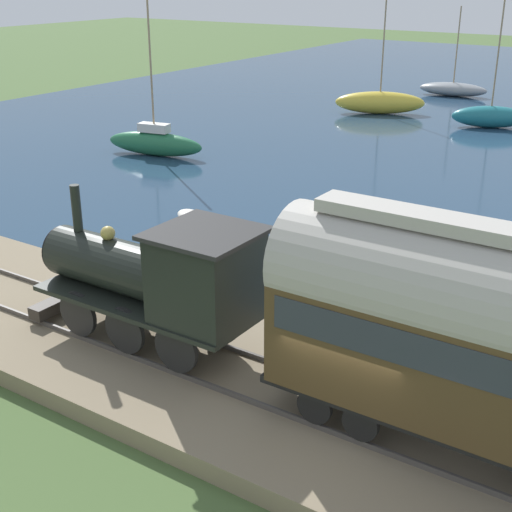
{
  "coord_description": "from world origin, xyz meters",
  "views": [
    {
      "loc": [
        -11.27,
        -5.13,
        9.1
      ],
      "look_at": [
        4.23,
        5.17,
        1.58
      ],
      "focal_mm": 50.0,
      "sensor_mm": 36.0,
      "label": 1
    }
  ],
  "objects_px": {
    "sailboat_green": "(155,142)",
    "rowboat_near_shore": "(387,242)",
    "sailboat_teal": "(490,116)",
    "rowboat_mid_harbor": "(501,248)",
    "sailboat_yellow": "(380,102)",
    "sailboat_gray": "(453,89)",
    "rowboat_far_out": "(193,217)",
    "steam_locomotive": "(160,275)",
    "passenger_coach": "(481,333)"
  },
  "relations": [
    {
      "from": "sailboat_teal",
      "to": "sailboat_gray",
      "type": "height_order",
      "value": "sailboat_teal"
    },
    {
      "from": "sailboat_gray",
      "to": "rowboat_near_shore",
      "type": "distance_m",
      "value": 34.01
    },
    {
      "from": "rowboat_far_out",
      "to": "rowboat_mid_harbor",
      "type": "xyz_separation_m",
      "value": [
        3.28,
        -10.83,
        0.01
      ]
    },
    {
      "from": "steam_locomotive",
      "to": "passenger_coach",
      "type": "xyz_separation_m",
      "value": [
        0.0,
        -7.52,
        0.69
      ]
    },
    {
      "from": "rowboat_near_shore",
      "to": "passenger_coach",
      "type": "bearing_deg",
      "value": -178.44
    },
    {
      "from": "sailboat_gray",
      "to": "sailboat_green",
      "type": "bearing_deg",
      "value": 160.22
    },
    {
      "from": "sailboat_yellow",
      "to": "rowboat_far_out",
      "type": "distance_m",
      "value": 24.74
    },
    {
      "from": "sailboat_gray",
      "to": "rowboat_mid_harbor",
      "type": "height_order",
      "value": "sailboat_gray"
    },
    {
      "from": "sailboat_gray",
      "to": "rowboat_mid_harbor",
      "type": "xyz_separation_m",
      "value": [
        -30.98,
        -12.53,
        -0.31
      ]
    },
    {
      "from": "sailboat_teal",
      "to": "sailboat_yellow",
      "type": "xyz_separation_m",
      "value": [
        0.4,
        7.56,
        0.07
      ]
    },
    {
      "from": "steam_locomotive",
      "to": "sailboat_yellow",
      "type": "xyz_separation_m",
      "value": [
        33.26,
        9.37,
        -1.65
      ]
    },
    {
      "from": "sailboat_teal",
      "to": "rowboat_far_out",
      "type": "bearing_deg",
      "value": 146.6
    },
    {
      "from": "passenger_coach",
      "to": "sailboat_teal",
      "type": "distance_m",
      "value": 34.24
    },
    {
      "from": "rowboat_far_out",
      "to": "steam_locomotive",
      "type": "bearing_deg",
      "value": -120.51
    },
    {
      "from": "steam_locomotive",
      "to": "rowboat_near_shore",
      "type": "relative_size",
      "value": 2.39
    },
    {
      "from": "sailboat_teal",
      "to": "rowboat_mid_harbor",
      "type": "distance_m",
      "value": 21.86
    },
    {
      "from": "passenger_coach",
      "to": "rowboat_mid_harbor",
      "type": "relative_size",
      "value": 3.56
    },
    {
      "from": "sailboat_teal",
      "to": "rowboat_mid_harbor",
      "type": "xyz_separation_m",
      "value": [
        -20.82,
        -6.64,
        -0.47
      ]
    },
    {
      "from": "passenger_coach",
      "to": "rowboat_near_shore",
      "type": "bearing_deg",
      "value": 30.9
    },
    {
      "from": "steam_locomotive",
      "to": "sailboat_yellow",
      "type": "bearing_deg",
      "value": 15.74
    },
    {
      "from": "sailboat_yellow",
      "to": "sailboat_gray",
      "type": "relative_size",
      "value": 1.15
    },
    {
      "from": "rowboat_mid_harbor",
      "to": "rowboat_far_out",
      "type": "bearing_deg",
      "value": 156.22
    },
    {
      "from": "steam_locomotive",
      "to": "sailboat_teal",
      "type": "xyz_separation_m",
      "value": [
        32.85,
        1.81,
        -1.71
      ]
    },
    {
      "from": "passenger_coach",
      "to": "rowboat_far_out",
      "type": "relative_size",
      "value": 3.73
    },
    {
      "from": "rowboat_near_shore",
      "to": "rowboat_far_out",
      "type": "bearing_deg",
      "value": 72.06
    },
    {
      "from": "sailboat_gray",
      "to": "rowboat_mid_harbor",
      "type": "bearing_deg",
      "value": -164.04
    },
    {
      "from": "passenger_coach",
      "to": "sailboat_gray",
      "type": "distance_m",
      "value": 45.71
    },
    {
      "from": "passenger_coach",
      "to": "sailboat_gray",
      "type": "bearing_deg",
      "value": 19.49
    },
    {
      "from": "sailboat_yellow",
      "to": "rowboat_mid_harbor",
      "type": "bearing_deg",
      "value": -173.2
    },
    {
      "from": "rowboat_far_out",
      "to": "rowboat_mid_harbor",
      "type": "relative_size",
      "value": 0.95
    },
    {
      "from": "sailboat_gray",
      "to": "rowboat_far_out",
      "type": "distance_m",
      "value": 34.31
    },
    {
      "from": "rowboat_mid_harbor",
      "to": "sailboat_green",
      "type": "bearing_deg",
      "value": 127.51
    },
    {
      "from": "sailboat_green",
      "to": "rowboat_near_shore",
      "type": "relative_size",
      "value": 3.26
    },
    {
      "from": "sailboat_teal",
      "to": "sailboat_gray",
      "type": "distance_m",
      "value": 11.75
    },
    {
      "from": "passenger_coach",
      "to": "rowboat_far_out",
      "type": "xyz_separation_m",
      "value": [
        8.76,
        13.52,
        -2.89
      ]
    },
    {
      "from": "steam_locomotive",
      "to": "rowboat_near_shore",
      "type": "distance_m",
      "value": 10.56
    },
    {
      "from": "sailboat_yellow",
      "to": "rowboat_near_shore",
      "type": "distance_m",
      "value": 25.41
    },
    {
      "from": "rowboat_far_out",
      "to": "rowboat_mid_harbor",
      "type": "distance_m",
      "value": 11.32
    },
    {
      "from": "sailboat_teal",
      "to": "rowboat_mid_harbor",
      "type": "height_order",
      "value": "sailboat_teal"
    },
    {
      "from": "steam_locomotive",
      "to": "sailboat_green",
      "type": "relative_size",
      "value": 0.73
    },
    {
      "from": "passenger_coach",
      "to": "sailboat_teal",
      "type": "height_order",
      "value": "sailboat_teal"
    },
    {
      "from": "rowboat_mid_harbor",
      "to": "rowboat_near_shore",
      "type": "distance_m",
      "value": 3.88
    },
    {
      "from": "sailboat_yellow",
      "to": "sailboat_teal",
      "type": "bearing_deg",
      "value": -120.05
    },
    {
      "from": "sailboat_green",
      "to": "passenger_coach",
      "type": "bearing_deg",
      "value": -137.66
    },
    {
      "from": "sailboat_yellow",
      "to": "steam_locomotive",
      "type": "bearing_deg",
      "value": 168.75
    },
    {
      "from": "steam_locomotive",
      "to": "sailboat_yellow",
      "type": "relative_size",
      "value": 0.84
    },
    {
      "from": "sailboat_teal",
      "to": "sailboat_green",
      "type": "distance_m",
      "value": 20.93
    },
    {
      "from": "passenger_coach",
      "to": "sailboat_yellow",
      "type": "relative_size",
      "value": 1.08
    },
    {
      "from": "steam_locomotive",
      "to": "sailboat_gray",
      "type": "height_order",
      "value": "sailboat_gray"
    },
    {
      "from": "sailboat_green",
      "to": "steam_locomotive",
      "type": "bearing_deg",
      "value": -149.63
    }
  ]
}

